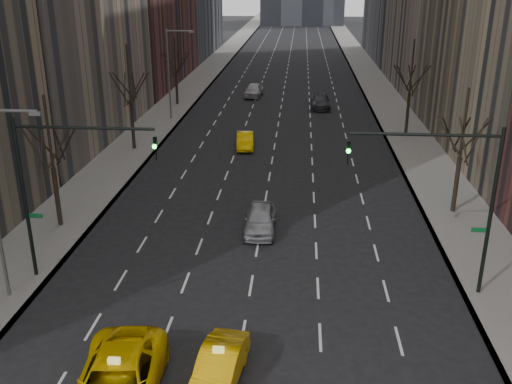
# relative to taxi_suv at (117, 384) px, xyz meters

# --- Properties ---
(sidewalk_left) EXTENTS (4.50, 320.00, 0.15)m
(sidewalk_left) POSITION_rel_taxi_suv_xyz_m (-8.31, 66.56, -0.80)
(sidewalk_left) COLOR slate
(sidewalk_left) RESTS_ON ground
(sidewalk_right) EXTENTS (4.50, 320.00, 0.15)m
(sidewalk_right) POSITION_rel_taxi_suv_xyz_m (16.19, 66.56, -0.80)
(sidewalk_right) COLOR slate
(sidewalk_right) RESTS_ON ground
(tree_lw_b) EXTENTS (3.36, 3.50, 7.82)m
(tree_lw_b) POSITION_rel_taxi_suv_xyz_m (-8.06, 14.56, 2.84)
(tree_lw_b) COLOR black
(tree_lw_b) RESTS_ON ground
(tree_lw_c) EXTENTS (3.36, 3.50, 8.74)m
(tree_lw_c) POSITION_rel_taxi_suv_xyz_m (-8.06, 30.56, 3.16)
(tree_lw_c) COLOR black
(tree_lw_c) RESTS_ON ground
(tree_lw_d) EXTENTS (3.36, 3.50, 7.36)m
(tree_lw_d) POSITION_rel_taxi_suv_xyz_m (-8.06, 48.56, 2.69)
(tree_lw_d) COLOR black
(tree_lw_d) RESTS_ON ground
(tree_rw_b) EXTENTS (3.36, 3.50, 7.82)m
(tree_rw_b) POSITION_rel_taxi_suv_xyz_m (15.94, 18.56, 2.84)
(tree_rw_b) COLOR black
(tree_rw_b) RESTS_ON ground
(tree_rw_c) EXTENTS (3.36, 3.50, 8.74)m
(tree_rw_c) POSITION_rel_taxi_suv_xyz_m (15.94, 36.56, 3.16)
(tree_rw_c) COLOR black
(tree_rw_c) RESTS_ON ground
(traffic_mast_left) EXTENTS (6.69, 0.39, 8.00)m
(traffic_mast_left) POSITION_rel_taxi_suv_xyz_m (-5.16, 8.56, 4.61)
(traffic_mast_left) COLOR black
(traffic_mast_left) RESTS_ON ground
(traffic_mast_right) EXTENTS (6.69, 0.39, 8.00)m
(traffic_mast_right) POSITION_rel_taxi_suv_xyz_m (13.05, 8.56, 4.61)
(traffic_mast_right) COLOR black
(traffic_mast_right) RESTS_ON ground
(streetlight_far) EXTENTS (2.83, 0.22, 9.00)m
(streetlight_far) POSITION_rel_taxi_suv_xyz_m (-6.90, 41.56, 4.74)
(streetlight_far) COLOR slate
(streetlight_far) RESTS_ON ground
(taxi_suv) EXTENTS (3.46, 6.53, 1.75)m
(taxi_suv) POSITION_rel_taxi_suv_xyz_m (0.00, 0.00, 0.00)
(taxi_suv) COLOR #E7BA04
(taxi_suv) RESTS_ON ground
(taxi_sedan) EXTENTS (1.99, 4.35, 1.38)m
(taxi_sedan) POSITION_rel_taxi_suv_xyz_m (3.38, 1.38, -0.18)
(taxi_sedan) COLOR #DEA104
(taxi_sedan) RESTS_ON ground
(silver_sedan_ahead) EXTENTS (1.80, 4.40, 1.49)m
(silver_sedan_ahead) POSITION_rel_taxi_suv_xyz_m (3.95, 14.92, -0.13)
(silver_sedan_ahead) COLOR #96989E
(silver_sedan_ahead) RESTS_ON ground
(far_taxi) EXTENTS (1.77, 4.15, 1.33)m
(far_taxi) POSITION_rel_taxi_suv_xyz_m (1.41, 31.88, -0.21)
(far_taxi) COLOR #FFC805
(far_taxi) RESTS_ON ground
(far_suv_grey) EXTENTS (2.13, 5.20, 1.51)m
(far_suv_grey) POSITION_rel_taxi_suv_xyz_m (8.37, 48.34, -0.12)
(far_suv_grey) COLOR #313136
(far_suv_grey) RESTS_ON ground
(far_car_white) EXTENTS (2.33, 4.88, 1.61)m
(far_car_white) POSITION_rel_taxi_suv_xyz_m (0.37, 54.08, -0.07)
(far_car_white) COLOR silver
(far_car_white) RESTS_ON ground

